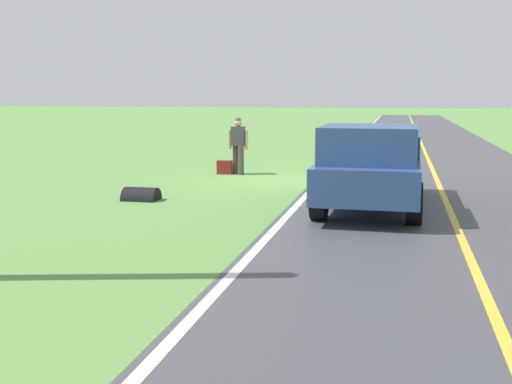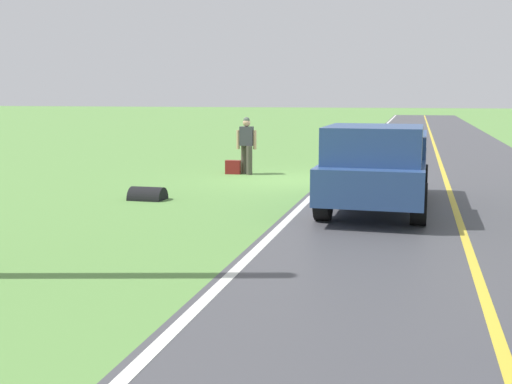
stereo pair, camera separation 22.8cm
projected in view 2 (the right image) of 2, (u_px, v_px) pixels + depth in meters
The scene contains 8 objects.
ground_plane at pixel (284, 180), 18.27m from camera, with size 200.00×200.00×0.00m, color #609347.
road_surface at pixel (447, 185), 17.19m from camera, with size 6.86×120.00×0.00m, color #47474C.
lane_edge_line at pixel (328, 181), 17.97m from camera, with size 0.16×117.60×0.00m, color silver.
lane_centre_line at pixel (447, 185), 17.18m from camera, with size 0.14×117.60×0.00m, color gold.
hitchhiker_walking at pixel (247, 142), 19.45m from camera, with size 0.62×0.51×1.75m.
suitcase_carried at pixel (233, 167), 19.57m from camera, with size 0.20×0.46×0.42m, color maroon.
pickup_truck_passing at pixel (377, 165), 13.40m from camera, with size 2.17×5.43×1.82m.
drainage_culvert at pixel (148, 200), 14.85m from camera, with size 0.60×0.60×0.80m, color black.
Camera 2 is at (-3.64, 17.76, 2.43)m, focal length 44.65 mm.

